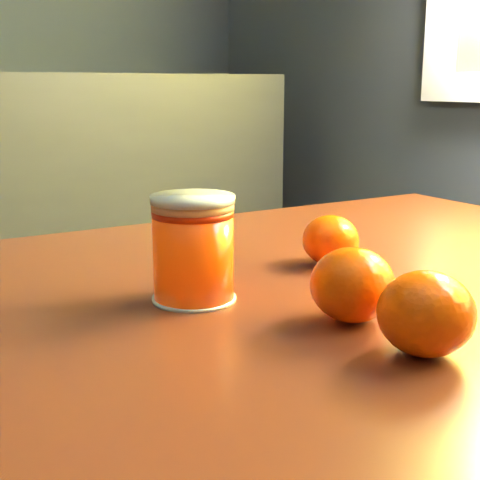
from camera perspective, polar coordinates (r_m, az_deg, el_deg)
table at (r=0.69m, az=5.91°, el=-10.22°), size 0.93×0.65×0.69m
juice_glass at (r=0.58m, az=-4.00°, el=-0.77°), size 0.07×0.07×0.09m
orange_front at (r=0.54m, az=9.58°, el=-3.79°), size 0.09×0.09×0.06m
orange_back at (r=0.70m, az=7.74°, el=-0.00°), size 0.08×0.08×0.05m
orange_extra at (r=0.48m, az=15.58°, el=-6.06°), size 0.08×0.08×0.06m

